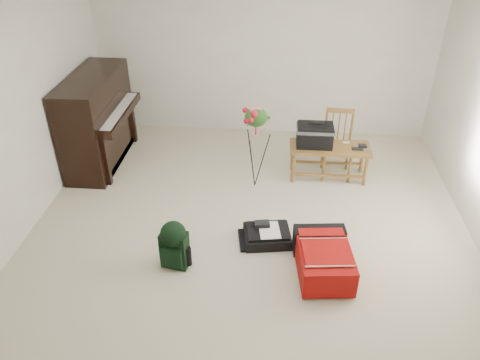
# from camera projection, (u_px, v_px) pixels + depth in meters

# --- Properties ---
(floor) EXTENTS (5.00, 5.50, 0.01)m
(floor) POSITION_uv_depth(u_px,v_px,m) (248.00, 241.00, 5.21)
(floor) COLOR beige
(floor) RESTS_ON ground
(ceiling) EXTENTS (5.00, 5.50, 0.01)m
(ceiling) POSITION_uv_depth(u_px,v_px,m) (251.00, 8.00, 3.85)
(ceiling) COLOR white
(ceiling) RESTS_ON wall_back
(wall_back) EXTENTS (5.00, 0.04, 2.50)m
(wall_back) POSITION_uv_depth(u_px,v_px,m) (263.00, 53.00, 6.83)
(wall_back) COLOR silver
(wall_back) RESTS_ON floor
(wall_left) EXTENTS (0.04, 5.50, 2.50)m
(wall_left) POSITION_uv_depth(u_px,v_px,m) (3.00, 131.00, 4.72)
(wall_left) COLOR silver
(wall_left) RESTS_ON floor
(piano) EXTENTS (0.71, 1.50, 1.25)m
(piano) POSITION_uv_depth(u_px,v_px,m) (98.00, 122.00, 6.39)
(piano) COLOR black
(piano) RESTS_ON floor
(bench) EXTENTS (1.04, 0.42, 0.80)m
(bench) POSITION_uv_depth(u_px,v_px,m) (320.00, 139.00, 6.04)
(bench) COLOR olive
(bench) RESTS_ON floor
(dining_chair) EXTENTS (0.40, 0.40, 0.90)m
(dining_chair) POSITION_uv_depth(u_px,v_px,m) (337.00, 145.00, 6.16)
(dining_chair) COLOR olive
(dining_chair) RESTS_ON floor
(red_suitcase) EXTENTS (0.60, 0.82, 0.33)m
(red_suitcase) POSITION_uv_depth(u_px,v_px,m) (323.00, 255.00, 4.75)
(red_suitcase) COLOR #B2070E
(red_suitcase) RESTS_ON floor
(black_duffel) EXTENTS (0.56, 0.48, 0.21)m
(black_duffel) POSITION_uv_depth(u_px,v_px,m) (267.00, 235.00, 5.18)
(black_duffel) COLOR black
(black_duffel) RESTS_ON floor
(green_backpack) EXTENTS (0.30, 0.27, 0.54)m
(green_backpack) POSITION_uv_depth(u_px,v_px,m) (174.00, 243.00, 4.73)
(green_backpack) COLOR black
(green_backpack) RESTS_ON floor
(flower_stand) EXTENTS (0.41, 0.41, 1.14)m
(flower_stand) POSITION_uv_depth(u_px,v_px,m) (255.00, 148.00, 5.86)
(flower_stand) COLOR black
(flower_stand) RESTS_ON floor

